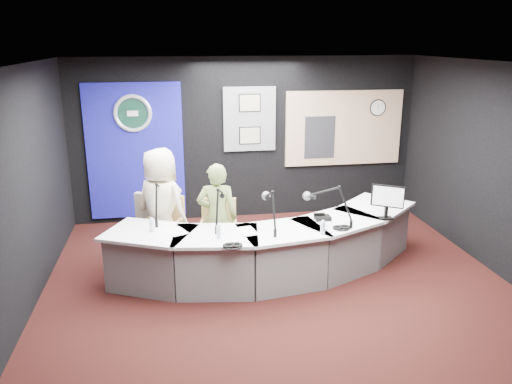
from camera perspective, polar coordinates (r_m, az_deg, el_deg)
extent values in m
plane|color=black|center=(6.63, 2.90, -11.06)|extent=(6.00, 6.00, 0.00)
cube|color=silver|center=(5.87, 3.31, 13.90)|extent=(6.00, 6.00, 0.02)
cube|color=black|center=(8.97, -1.06, 5.90)|extent=(6.00, 0.02, 2.80)
cube|color=black|center=(3.45, 14.17, -13.15)|extent=(6.00, 0.02, 2.80)
cube|color=black|center=(6.20, -25.09, -0.68)|extent=(0.02, 6.00, 2.80)
cube|color=navy|center=(8.90, -13.25, 4.38)|extent=(1.60, 0.05, 2.30)
torus|color=silver|center=(8.75, -13.55, 8.49)|extent=(0.63, 0.07, 0.63)
cylinder|color=#0D3123|center=(8.76, -13.54, 8.49)|extent=(0.48, 0.01, 0.48)
cube|color=slate|center=(8.89, -0.72, 8.09)|extent=(0.90, 0.04, 1.10)
cube|color=gray|center=(8.82, -0.69, 9.86)|extent=(0.34, 0.02, 0.27)
cube|color=gray|center=(8.91, -0.68, 6.28)|extent=(0.34, 0.02, 0.27)
cube|color=tan|center=(9.33, 9.74, 7.02)|extent=(2.12, 0.06, 1.32)
cube|color=#E2B98F|center=(9.32, 9.76, 7.01)|extent=(2.00, 0.02, 1.20)
cube|color=black|center=(9.19, 7.09, 6.04)|extent=(0.55, 0.02, 0.75)
cylinder|color=white|center=(9.47, 13.38, 9.09)|extent=(0.28, 0.01, 0.28)
cube|color=slate|center=(7.52, -11.44, -2.77)|extent=(0.49, 0.33, 0.70)
imported|color=beige|center=(7.24, -10.48, -1.68)|extent=(0.97, 0.91, 1.67)
imported|color=olive|center=(6.99, -4.33, -2.82)|extent=(0.61, 0.45, 1.51)
cube|color=black|center=(7.05, 14.38, -0.44)|extent=(0.42, 0.28, 0.33)
cube|color=black|center=(6.94, 7.40, -2.86)|extent=(0.21, 0.17, 0.05)
torus|color=black|center=(6.65, 9.48, -3.90)|extent=(0.23, 0.23, 0.04)
torus|color=black|center=(6.02, -2.61, -5.94)|extent=(0.24, 0.24, 0.04)
cube|color=white|center=(6.55, -8.83, -4.35)|extent=(0.32, 0.36, 0.00)
cube|color=white|center=(6.48, -1.09, -4.38)|extent=(0.29, 0.37, 0.00)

